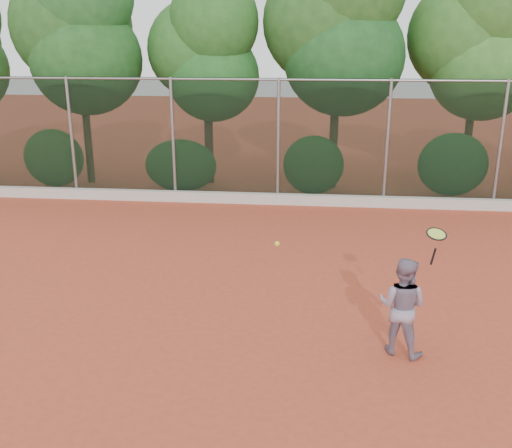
# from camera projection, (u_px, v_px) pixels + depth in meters

# --- Properties ---
(ground) EXTENTS (80.00, 80.00, 0.00)m
(ground) POSITION_uv_depth(u_px,v_px,m) (250.00, 310.00, 9.84)
(ground) COLOR #B5442A
(ground) RESTS_ON ground
(concrete_curb) EXTENTS (24.00, 0.20, 0.30)m
(concrete_curb) POSITION_uv_depth(u_px,v_px,m) (277.00, 199.00, 16.25)
(concrete_curb) COLOR #BCB7AE
(concrete_curb) RESTS_ON ground
(tennis_player) EXTENTS (0.90, 0.81, 1.50)m
(tennis_player) POSITION_uv_depth(u_px,v_px,m) (402.00, 306.00, 8.30)
(tennis_player) COLOR gray
(tennis_player) RESTS_ON ground
(chainlink_fence) EXTENTS (24.09, 0.09, 3.50)m
(chainlink_fence) POSITION_uv_depth(u_px,v_px,m) (278.00, 138.00, 15.90)
(chainlink_fence) COLOR black
(chainlink_fence) RESTS_ON ground
(foliage_backdrop) EXTENTS (23.70, 3.63, 7.55)m
(foliage_backdrop) POSITION_uv_depth(u_px,v_px,m) (265.00, 43.00, 17.06)
(foliage_backdrop) COLOR #3F2818
(foliage_backdrop) RESTS_ON ground
(tennis_racket) EXTENTS (0.34, 0.33, 0.55)m
(tennis_racket) POSITION_uv_depth(u_px,v_px,m) (436.00, 237.00, 7.77)
(tennis_racket) COLOR black
(tennis_racket) RESTS_ON ground
(tennis_ball_in_flight) EXTENTS (0.07, 0.07, 0.07)m
(tennis_ball_in_flight) POSITION_uv_depth(u_px,v_px,m) (277.00, 244.00, 8.00)
(tennis_ball_in_flight) COLOR yellow
(tennis_ball_in_flight) RESTS_ON ground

